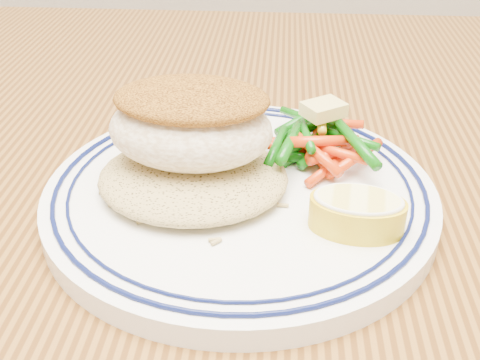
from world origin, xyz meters
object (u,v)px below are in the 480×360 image
fish_fillet (191,122)px  vegetable_pile (316,142)px  dining_table (187,310)px  lemon_wedge (357,211)px  plate (240,194)px  rice_pilaf (193,173)px

fish_fillet → vegetable_pile: fish_fillet is taller
dining_table → vegetable_pile: 0.16m
dining_table → lemon_wedge: bearing=-20.2°
lemon_wedge → vegetable_pile: bearing=104.1°
dining_table → fish_fillet: fish_fillet is taller
plate → lemon_wedge: lemon_wedge is taller
rice_pilaf → lemon_wedge: (0.10, -0.04, 0.00)m
fish_fillet → lemon_wedge: bearing=-24.1°
dining_table → lemon_wedge: size_ratio=25.09×
dining_table → vegetable_pile: bearing=24.8°
dining_table → plate: plate is taller
dining_table → rice_pilaf: 0.12m
fish_fillet → rice_pilaf: bearing=-81.1°
plate → lemon_wedge: bearing=-30.2°
rice_pilaf → vegetable_pile: size_ratio=1.19×
rice_pilaf → vegetable_pile: vegetable_pile is taller
fish_fillet → vegetable_pile: size_ratio=1.07×
vegetable_pile → plate: bearing=-140.6°
rice_pilaf → fish_fillet: bearing=98.9°
plate → rice_pilaf: bearing=-170.9°
dining_table → lemon_wedge: (0.11, -0.04, 0.12)m
rice_pilaf → lemon_wedge: 0.11m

